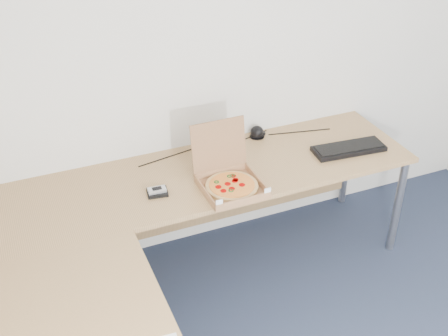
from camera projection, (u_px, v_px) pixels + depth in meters
name	position (u px, v px, depth m)	size (l,w,h in m)	color
desk	(180.00, 232.00, 2.99)	(2.50, 2.20, 0.73)	tan
pizza_box	(230.00, 182.00, 3.25)	(0.33, 0.38, 0.34)	#A9734A
drinking_glass	(224.00, 150.00, 3.53)	(0.06, 0.06, 0.11)	white
keyboard	(349.00, 149.00, 3.62)	(0.45, 0.16, 0.03)	black
mouse	(258.00, 134.00, 3.76)	(0.10, 0.07, 0.04)	black
wallet	(157.00, 192.00, 3.22)	(0.11, 0.09, 0.02)	black
phone	(157.00, 190.00, 3.21)	(0.10, 0.05, 0.02)	#B2B5BA
dome_speaker	(257.00, 131.00, 3.75)	(0.10, 0.10, 0.08)	black
cable_bundle	(233.00, 144.00, 3.69)	(0.63, 0.04, 0.01)	black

